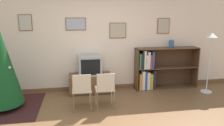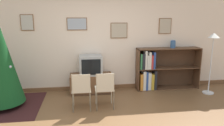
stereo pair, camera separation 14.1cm
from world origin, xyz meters
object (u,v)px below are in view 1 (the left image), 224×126
Objects in this scene: tv_console at (90,84)px; television at (90,65)px; folding_chair_left at (82,89)px; bookshelf at (155,70)px; standing_lamp at (211,47)px; vase at (171,44)px; folding_chair_right at (105,88)px.

television is at bearing -90.00° from tv_console.
tv_console is 1.31× the size of folding_chair_left.
standing_lamp is (1.25, -0.52, 0.68)m from bookshelf.
vase is at bearing 2.55° from television.
folding_chair_right is 2.38m from vase.
vase is (1.96, 1.13, 0.75)m from folding_chair_right.
bookshelf is (1.51, 1.10, 0.05)m from folding_chair_right.
tv_console is 3.18m from standing_lamp.
folding_chair_left is 0.50m from folding_chair_right.
bookshelf is (1.76, 0.07, 0.27)m from tv_console.
television reaches higher than folding_chair_right.
bookshelf is 0.83m from vase.
folding_chair_left is at bearing -169.84° from standing_lamp.
television is at bearing -177.74° from bookshelf.
bookshelf is at bearing 2.18° from tv_console.
folding_chair_right is 1.87m from bookshelf.
bookshelf is 1.51m from standing_lamp.
vase is at bearing 145.53° from standing_lamp.
bookshelf reaches higher than tv_console.
folding_chair_right is at bearing -143.84° from bookshelf.
folding_chair_right is (0.25, -1.04, 0.22)m from tv_console.
folding_chair_right is at bearing -149.92° from vase.
standing_lamp is (3.00, -0.45, 0.95)m from tv_console.
folding_chair_left is 4.12× the size of vase.
folding_chair_right is at bearing -76.54° from tv_console.
folding_chair_right is 2.91m from standing_lamp.
bookshelf is at bearing 2.26° from television.
television is 2.87× the size of vase.
vase is at bearing 24.80° from folding_chair_left.
vase is at bearing 30.08° from folding_chair_right.
vase is (0.44, 0.03, 0.70)m from bookshelf.
bookshelf reaches higher than folding_chair_right.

